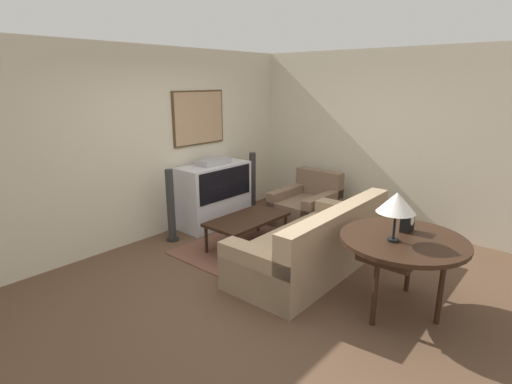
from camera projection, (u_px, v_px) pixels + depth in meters
The scene contains 13 objects.
ground_plane at pixel (270, 275), 4.74m from camera, with size 12.00×12.00×0.00m, color brown.
wall_back at pixel (156, 144), 5.72m from camera, with size 12.00×0.10×2.70m.
wall_right at pixel (375, 138), 6.29m from camera, with size 0.06×12.00×2.70m.
area_rug at pixel (255, 244), 5.61m from camera, with size 2.01×1.45×0.01m.
tv at pixel (214, 194), 6.31m from camera, with size 1.18×0.53×1.07m.
couch at pixel (315, 247), 4.83m from camera, with size 2.23×1.00×0.84m.
armchair at pixel (307, 207), 6.42m from camera, with size 1.00×0.82×0.81m.
coffee_table at pixel (247, 221), 5.47m from camera, with size 1.16×0.61×0.42m.
console_table at pixel (403, 244), 3.86m from camera, with size 1.21×1.21×0.77m.
table_lamp at pixel (397, 203), 3.67m from camera, with size 0.36×0.36×0.48m.
mantel_clock at pixel (407, 223), 3.99m from camera, with size 0.16×0.10×0.18m.
speaker_tower_left at pixel (171, 207), 5.65m from camera, with size 0.19×0.19×1.05m.
speaker_tower_right at pixel (253, 184), 6.93m from camera, with size 0.19×0.19×1.05m.
Camera 1 is at (-3.35, -2.69, 2.23)m, focal length 28.00 mm.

